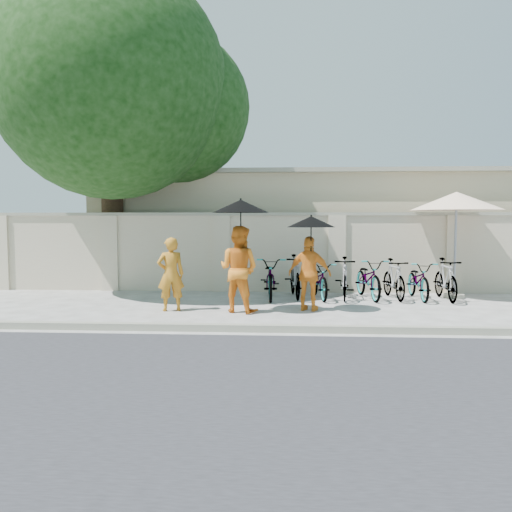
# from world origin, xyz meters

# --- Properties ---
(ground) EXTENTS (80.00, 80.00, 0.00)m
(ground) POSITION_xyz_m (0.00, 0.00, 0.00)
(ground) COLOR beige
(asphalt_street) EXTENTS (40.00, 8.00, 0.01)m
(asphalt_street) POSITION_xyz_m (0.00, -6.00, 0.00)
(asphalt_street) COLOR #252528
(asphalt_street) RESTS_ON ground
(kerb) EXTENTS (40.00, 0.16, 0.12)m
(kerb) POSITION_xyz_m (0.00, -1.70, 0.06)
(kerb) COLOR gray
(kerb) RESTS_ON ground
(compound_wall) EXTENTS (20.00, 0.30, 2.00)m
(compound_wall) POSITION_xyz_m (1.00, 3.20, 1.00)
(compound_wall) COLOR beige
(compound_wall) RESTS_ON ground
(building_behind) EXTENTS (14.00, 6.00, 3.20)m
(building_behind) POSITION_xyz_m (2.00, 7.00, 1.60)
(building_behind) COLOR #BFB390
(building_behind) RESTS_ON ground
(shade_tree) EXTENTS (6.70, 6.20, 8.20)m
(shade_tree) POSITION_xyz_m (-3.66, 2.97, 5.10)
(shade_tree) COLOR brown
(shade_tree) RESTS_ON ground
(monk_left) EXTENTS (0.65, 0.53, 1.52)m
(monk_left) POSITION_xyz_m (-1.69, 0.16, 0.76)
(monk_left) COLOR #BA751C
(monk_left) RESTS_ON ground
(monk_center) EXTENTS (1.05, 0.95, 1.76)m
(monk_center) POSITION_xyz_m (-0.28, 0.11, 0.88)
(monk_center) COLOR orange
(monk_center) RESTS_ON ground
(parasol_center) EXTENTS (1.13, 1.13, 1.29)m
(parasol_center) POSITION_xyz_m (-0.23, 0.03, 2.15)
(parasol_center) COLOR black
(parasol_center) RESTS_ON ground
(monk_right) EXTENTS (0.98, 0.65, 1.54)m
(monk_right) POSITION_xyz_m (1.17, 0.33, 0.77)
(monk_right) COLOR orange
(monk_right) RESTS_ON ground
(parasol_right) EXTENTS (0.99, 0.99, 1.08)m
(parasol_right) POSITION_xyz_m (1.19, 0.25, 1.84)
(parasol_right) COLOR black
(parasol_right) RESTS_ON ground
(patio_umbrella) EXTENTS (2.71, 2.71, 2.55)m
(patio_umbrella) POSITION_xyz_m (4.74, 2.26, 2.30)
(patio_umbrella) COLOR gray
(patio_umbrella) RESTS_ON ground
(bike_0) EXTENTS (0.76, 1.93, 1.00)m
(bike_0) POSITION_xyz_m (0.32, 1.89, 0.50)
(bike_0) COLOR gray
(bike_0) RESTS_ON ground
(bike_1) EXTENTS (0.65, 1.77, 1.04)m
(bike_1) POSITION_xyz_m (0.91, 2.05, 0.52)
(bike_1) COLOR gray
(bike_1) RESTS_ON ground
(bike_2) EXTENTS (0.80, 1.73, 0.88)m
(bike_2) POSITION_xyz_m (1.49, 1.98, 0.44)
(bike_2) COLOR gray
(bike_2) RESTS_ON ground
(bike_3) EXTENTS (0.64, 1.70, 1.00)m
(bike_3) POSITION_xyz_m (2.08, 1.94, 0.50)
(bike_3) COLOR gray
(bike_3) RESTS_ON ground
(bike_4) EXTENTS (0.88, 1.89, 0.96)m
(bike_4) POSITION_xyz_m (2.66, 2.05, 0.48)
(bike_4) COLOR gray
(bike_4) RESTS_ON ground
(bike_5) EXTENTS (0.60, 1.63, 0.96)m
(bike_5) POSITION_xyz_m (3.25, 2.01, 0.48)
(bike_5) COLOR gray
(bike_5) RESTS_ON ground
(bike_6) EXTENTS (0.61, 1.71, 0.90)m
(bike_6) POSITION_xyz_m (3.83, 2.01, 0.45)
(bike_6) COLOR gray
(bike_6) RESTS_ON ground
(bike_7) EXTENTS (0.47, 1.65, 0.99)m
(bike_7) POSITION_xyz_m (4.42, 1.88, 0.49)
(bike_7) COLOR gray
(bike_7) RESTS_ON ground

